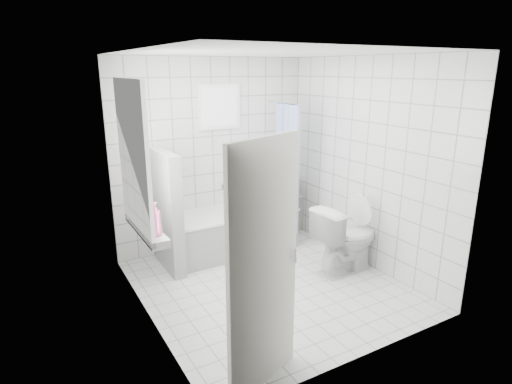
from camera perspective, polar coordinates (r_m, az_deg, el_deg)
ground at (r=5.13m, az=1.76°, el=-12.35°), size 3.00×3.00×0.00m
ceiling at (r=4.51m, az=2.06°, el=18.11°), size 3.00×3.00×0.00m
wall_back at (r=5.95m, az=-5.75°, el=4.96°), size 2.80×0.02×2.60m
wall_front at (r=3.52m, az=14.87°, el=-3.40°), size 2.80×0.02×2.60m
wall_left at (r=4.11m, az=-14.93°, el=-0.57°), size 0.02×3.00×2.60m
wall_right at (r=5.50m, az=14.43°, el=3.61°), size 0.02×3.00×2.60m
window_left at (r=4.34m, az=-15.70°, el=4.31°), size 0.01×0.90×1.40m
window_back at (r=5.86m, az=-4.84°, el=11.24°), size 0.50×0.01×0.50m
window_sill at (r=4.55m, az=-14.45°, el=-4.78°), size 0.18×1.02×0.08m
door at (r=3.25m, az=1.06°, el=-10.25°), size 0.76×0.33×2.00m
bathtub at (r=5.94m, az=-3.22°, el=-5.16°), size 1.73×0.77×0.58m
partition_wall at (r=5.41m, az=-11.88°, el=-2.47°), size 0.15×0.85×1.50m
tiled_ledge at (r=6.69m, az=4.47°, el=-2.84°), size 0.40×0.24×0.55m
toilet at (r=5.41m, az=11.97°, el=-6.08°), size 0.87×0.53×0.86m
curtain_rod at (r=5.93m, az=3.73°, el=11.80°), size 0.02×0.80×0.02m
shower_curtain at (r=5.96m, az=4.26°, el=3.05°), size 0.14×0.48×1.78m
tub_faucet at (r=6.09m, az=-3.88°, el=0.92°), size 0.18×0.06×0.06m
sill_bottles at (r=4.45m, az=-14.33°, el=-2.78°), size 0.18×0.77×0.33m
ledge_bottles at (r=6.55m, az=4.76°, el=0.34°), size 0.21×0.18×0.24m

